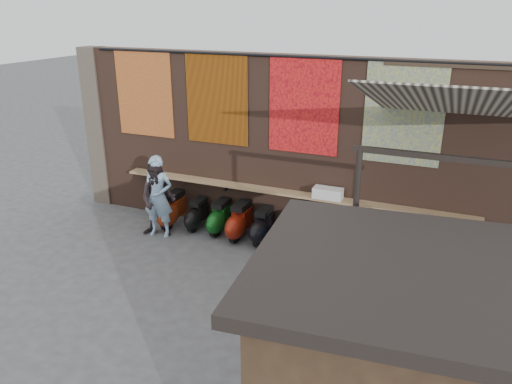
# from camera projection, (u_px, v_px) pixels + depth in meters

# --- Properties ---
(ground) EXTENTS (70.00, 70.00, 0.00)m
(ground) POSITION_uv_depth(u_px,v_px,m) (242.00, 289.00, 9.27)
(ground) COLOR #474749
(ground) RESTS_ON ground
(brick_wall) EXTENTS (10.00, 0.40, 4.00)m
(brick_wall) POSITION_uv_depth(u_px,v_px,m) (292.00, 149.00, 10.90)
(brick_wall) COLOR brown
(brick_wall) RESTS_ON ground
(pier_left) EXTENTS (0.50, 0.50, 4.00)m
(pier_left) POSITION_uv_depth(u_px,v_px,m) (100.00, 127.00, 12.78)
(pier_left) COLOR #4C4238
(pier_left) RESTS_ON ground
(eating_counter) EXTENTS (8.00, 0.32, 0.05)m
(eating_counter) POSITION_uv_depth(u_px,v_px,m) (285.00, 193.00, 10.89)
(eating_counter) COLOR #9E7A51
(eating_counter) RESTS_ON brick_wall
(shelf_box) EXTENTS (0.61, 0.29, 0.23)m
(shelf_box) POSITION_uv_depth(u_px,v_px,m) (328.00, 193.00, 10.47)
(shelf_box) COLOR white
(shelf_box) RESTS_ON eating_counter
(tapestry_redgold) EXTENTS (1.50, 0.02, 2.00)m
(tapestry_redgold) POSITION_uv_depth(u_px,v_px,m) (144.00, 94.00, 11.66)
(tapestry_redgold) COLOR maroon
(tapestry_redgold) RESTS_ON brick_wall
(tapestry_sun) EXTENTS (1.50, 0.02, 2.00)m
(tapestry_sun) POSITION_uv_depth(u_px,v_px,m) (217.00, 99.00, 10.97)
(tapestry_sun) COLOR #C45B0B
(tapestry_sun) RESTS_ON brick_wall
(tapestry_orange) EXTENTS (1.50, 0.02, 2.00)m
(tapestry_orange) POSITION_uv_depth(u_px,v_px,m) (304.00, 106.00, 10.25)
(tapestry_orange) COLOR red
(tapestry_orange) RESTS_ON brick_wall
(tapestry_multi) EXTENTS (1.50, 0.02, 2.00)m
(tapestry_multi) POSITION_uv_depth(u_px,v_px,m) (404.00, 114.00, 9.52)
(tapestry_multi) COLOR #2B449F
(tapestry_multi) RESTS_ON brick_wall
(hang_rail) EXTENTS (9.50, 0.06, 0.06)m
(hang_rail) POSITION_uv_depth(u_px,v_px,m) (291.00, 56.00, 10.00)
(hang_rail) COLOR black
(hang_rail) RESTS_ON brick_wall
(scooter_stool_0) EXTENTS (0.39, 0.86, 0.81)m
(scooter_stool_0) POSITION_uv_depth(u_px,v_px,m) (173.00, 210.00, 11.80)
(scooter_stool_0) COLOR maroon
(scooter_stool_0) RESTS_ON ground
(scooter_stool_1) EXTENTS (0.33, 0.74, 0.70)m
(scooter_stool_1) POSITION_uv_depth(u_px,v_px,m) (197.00, 215.00, 11.66)
(scooter_stool_1) COLOR black
(scooter_stool_1) RESTS_ON ground
(scooter_stool_2) EXTENTS (0.36, 0.80, 0.76)m
(scooter_stool_2) POSITION_uv_depth(u_px,v_px,m) (220.00, 217.00, 11.44)
(scooter_stool_2) COLOR #0F4E17
(scooter_stool_2) RESTS_ON ground
(scooter_stool_3) EXTENTS (0.39, 0.86, 0.81)m
(scooter_stool_3) POSITION_uv_depth(u_px,v_px,m) (240.00, 221.00, 11.17)
(scooter_stool_3) COLOR maroon
(scooter_stool_3) RESTS_ON ground
(scooter_stool_4) EXTENTS (0.36, 0.80, 0.76)m
(scooter_stool_4) POSITION_uv_depth(u_px,v_px,m) (263.00, 226.00, 10.99)
(scooter_stool_4) COLOR black
(scooter_stool_4) RESTS_ON ground
(scooter_stool_5) EXTENTS (0.33, 0.74, 0.71)m
(scooter_stool_5) POSITION_uv_depth(u_px,v_px,m) (289.00, 232.00, 10.76)
(scooter_stool_5) COLOR #0D2D98
(scooter_stool_5) RESTS_ON ground
(scooter_stool_6) EXTENTS (0.40, 0.89, 0.84)m
(scooter_stool_6) POSITION_uv_depth(u_px,v_px,m) (317.00, 234.00, 10.51)
(scooter_stool_6) COLOR navy
(scooter_stool_6) RESTS_ON ground
(scooter_stool_7) EXTENTS (0.37, 0.83, 0.79)m
(scooter_stool_7) POSITION_uv_depth(u_px,v_px,m) (340.00, 238.00, 10.40)
(scooter_stool_7) COLOR #1A6852
(scooter_stool_7) RESTS_ON ground
(scooter_stool_8) EXTENTS (0.40, 0.88, 0.83)m
(scooter_stool_8) POSITION_uv_depth(u_px,v_px,m) (369.00, 242.00, 10.18)
(scooter_stool_8) COLOR navy
(scooter_stool_8) RESTS_ON ground
(diner_left) EXTENTS (0.75, 0.55, 1.87)m
(diner_left) POSITION_uv_depth(u_px,v_px,m) (158.00, 197.00, 11.12)
(diner_left) COLOR #8CAECC
(diner_left) RESTS_ON ground
(diner_right) EXTENTS (0.96, 0.83, 1.72)m
(diner_right) POSITION_uv_depth(u_px,v_px,m) (159.00, 200.00, 11.15)
(diner_right) COLOR #2A2123
(diner_right) RESTS_ON ground
(shopper_navy) EXTENTS (0.92, 0.82, 1.50)m
(shopper_navy) POSITION_uv_depth(u_px,v_px,m) (383.00, 269.00, 8.45)
(shopper_navy) COLOR #161632
(shopper_navy) RESTS_ON ground
(shopper_tan) EXTENTS (0.95, 0.95, 1.66)m
(shopper_tan) POSITION_uv_depth(u_px,v_px,m) (420.00, 258.00, 8.64)
(shopper_tan) COLOR #9E7A64
(shopper_tan) RESTS_ON ground
(stall_roof) EXTENTS (3.14, 2.53, 0.12)m
(stall_roof) POSITION_uv_depth(u_px,v_px,m) (435.00, 275.00, 4.01)
(stall_roof) COLOR black
(stall_roof) RESTS_ON market_stall
(stall_sign) EXTENTS (1.20, 0.15, 0.50)m
(stall_sign) POSITION_uv_depth(u_px,v_px,m) (423.00, 299.00, 5.22)
(stall_sign) COLOR gold
(stall_sign) RESTS_ON market_stall
(stall_shelf) EXTENTS (2.18, 0.30, 0.06)m
(stall_shelf) POSITION_uv_depth(u_px,v_px,m) (412.00, 378.00, 5.58)
(stall_shelf) COLOR #473321
(stall_shelf) RESTS_ON market_stall
(awning_canvas) EXTENTS (3.20, 3.28, 0.97)m
(awning_canvas) POSITION_uv_depth(u_px,v_px,m) (475.00, 104.00, 7.53)
(awning_canvas) COLOR beige
(awning_canvas) RESTS_ON brick_wall
(awning_ledger) EXTENTS (3.30, 0.08, 0.12)m
(awning_ledger) POSITION_uv_depth(u_px,v_px,m) (480.00, 65.00, 8.76)
(awning_ledger) COLOR #33261C
(awning_ledger) RESTS_ON brick_wall
(awning_header) EXTENTS (3.00, 0.08, 0.08)m
(awning_header) POSITION_uv_depth(u_px,v_px,m) (469.00, 160.00, 6.40)
(awning_header) COLOR black
(awning_header) RESTS_ON awning_post_left
(awning_post_left) EXTENTS (0.09, 0.09, 3.10)m
(awning_post_left) POSITION_uv_depth(u_px,v_px,m) (353.00, 248.00, 7.45)
(awning_post_left) COLOR black
(awning_post_left) RESTS_ON ground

